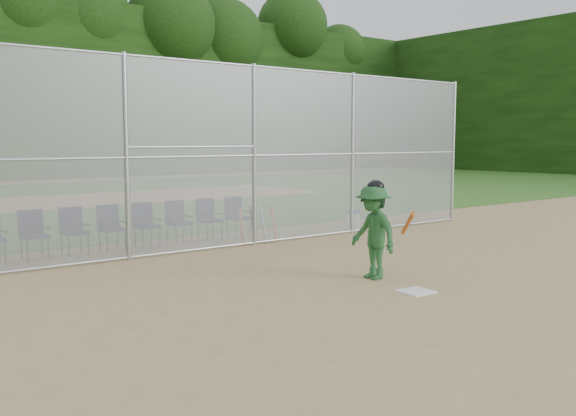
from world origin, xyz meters
TOP-DOWN VIEW (x-y plane):
  - ground at (0.00, 0.00)m, footprint 100.00×100.00m
  - grass_strip at (0.00, 18.00)m, footprint 100.00×100.00m
  - dirt_patch_far at (0.00, 18.00)m, footprint 24.00×24.00m
  - backstop_fence at (0.00, 5.00)m, footprint 16.09×0.09m
  - treeline at (0.00, 20.00)m, footprint 81.00×60.00m
  - home_plate at (0.35, -0.26)m, footprint 0.50×0.50m
  - batter_at_plate at (0.54, 0.85)m, footprint 1.01×1.28m
  - water_cooler at (4.59, 5.57)m, footprint 0.38×0.38m
  - spare_bats at (1.21, 5.16)m, footprint 0.96×0.28m
  - chair_3 at (-3.42, 6.25)m, footprint 0.54×0.52m
  - chair_4 at (-2.61, 6.25)m, footprint 0.54×0.52m
  - chair_5 at (-1.81, 6.25)m, footprint 0.54×0.52m
  - chair_6 at (-1.01, 6.25)m, footprint 0.54×0.52m
  - chair_7 at (-0.21, 6.25)m, footprint 0.54×0.52m
  - chair_8 at (0.60, 6.25)m, footprint 0.54×0.52m
  - chair_9 at (1.40, 6.25)m, footprint 0.54×0.52m

SIDE VIEW (x-z plane):
  - ground at x=0.00m, z-range 0.00..0.00m
  - grass_strip at x=0.00m, z-range 0.01..0.01m
  - dirt_patch_far at x=0.00m, z-range 0.01..0.01m
  - home_plate at x=0.35m, z-range 0.00..0.02m
  - water_cooler at x=4.59m, z-range 0.00..0.48m
  - spare_bats at x=1.21m, z-range 0.00..0.85m
  - chair_3 at x=-3.42m, z-range 0.00..0.96m
  - chair_4 at x=-2.61m, z-range 0.00..0.96m
  - chair_5 at x=-1.81m, z-range 0.00..0.96m
  - chair_6 at x=-1.01m, z-range 0.00..0.96m
  - chair_7 at x=-0.21m, z-range 0.00..0.96m
  - chair_8 at x=0.60m, z-range 0.00..0.96m
  - chair_9 at x=1.40m, z-range 0.00..0.96m
  - batter_at_plate at x=0.54m, z-range -0.03..1.65m
  - backstop_fence at x=0.00m, z-range 0.07..4.07m
  - treeline at x=0.00m, z-range 0.00..11.00m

